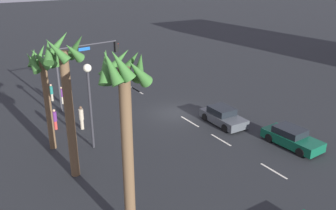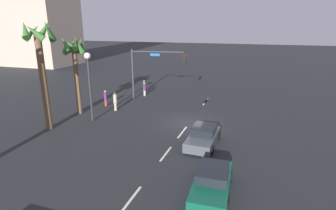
{
  "view_description": "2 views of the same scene",
  "coord_description": "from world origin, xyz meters",
  "views": [
    {
      "loc": [
        -24.96,
        16.47,
        12.37
      ],
      "look_at": [
        -1.21,
        1.49,
        1.45
      ],
      "focal_mm": 39.2,
      "sensor_mm": 36.0,
      "label": 1
    },
    {
      "loc": [
        -21.75,
        -5.5,
        8.38
      ],
      "look_at": [
        -0.7,
        1.77,
        1.72
      ],
      "focal_mm": 28.57,
      "sensor_mm": 36.0,
      "label": 2
    }
  ],
  "objects": [
    {
      "name": "palm_tree_0",
      "position": [
        -5.11,
        10.78,
        6.06
      ],
      "size": [
        2.48,
        2.65,
        8.91
      ],
      "color": "brown",
      "rests_on": "ground_plane"
    },
    {
      "name": "car_2",
      "position": [
        -9.64,
        -3.71,
        0.62
      ],
      "size": [
        4.41,
        2.07,
        1.33
      ],
      "color": "#0F5138",
      "rests_on": "ground_plane"
    },
    {
      "name": "car_1",
      "position": [
        -4.0,
        -2.07,
        0.63
      ],
      "size": [
        4.19,
        2.01,
        1.36
      ],
      "color": "#474C51",
      "rests_on": "ground_plane"
    },
    {
      "name": "lane_stripe_3",
      "position": [
        -2.25,
        0.0,
        0.01
      ],
      "size": [
        2.51,
        0.14,
        0.01
      ],
      "primitive_type": "cube",
      "color": "silver",
      "rests_on": "ground_plane"
    },
    {
      "name": "pedestrian_2",
      "position": [
        2.21,
        9.88,
        0.9
      ],
      "size": [
        0.46,
        0.46,
        1.71
      ],
      "color": "#BF3833",
      "rests_on": "ground_plane"
    },
    {
      "name": "palm_tree_2",
      "position": [
        -11.73,
        10.29,
        6.65
      ],
      "size": [
        2.39,
        2.35,
        9.37
      ],
      "color": "brown",
      "rests_on": "ground_plane"
    },
    {
      "name": "pedestrian_1",
      "position": [
        8.84,
        8.29,
        0.89
      ],
      "size": [
        0.33,
        0.33,
        1.67
      ],
      "color": "#B2A58C",
      "rests_on": "ground_plane"
    },
    {
      "name": "lane_stripe_4",
      "position": [
        7.66,
        0.0,
        0.01
      ],
      "size": [
        2.14,
        0.14,
        0.01
      ],
      "primitive_type": "cube",
      "color": "silver",
      "rests_on": "ground_plane"
    },
    {
      "name": "lane_stripe_1",
      "position": [
        -11.46,
        0.0,
        0.01
      ],
      "size": [
        2.19,
        0.14,
        0.01
      ],
      "primitive_type": "cube",
      "color": "silver",
      "rests_on": "ground_plane"
    },
    {
      "name": "traffic_signal",
      "position": [
        6.06,
        6.09,
        4.03
      ],
      "size": [
        1.01,
        6.29,
        5.81
      ],
      "color": "#38383D",
      "rests_on": "ground_plane"
    },
    {
      "name": "pedestrian_0",
      "position": [
        1.14,
        8.09,
        1.03
      ],
      "size": [
        0.38,
        0.38,
        1.94
      ],
      "color": "#B2A58C",
      "rests_on": "ground_plane"
    },
    {
      "name": "palm_tree_1",
      "position": [
        -0.86,
        10.93,
        5.6
      ],
      "size": [
        2.41,
        2.43,
        7.61
      ],
      "color": "brown",
      "rests_on": "ground_plane"
    },
    {
      "name": "pedestrian_3",
      "position": [
        7.61,
        7.7,
        0.86
      ],
      "size": [
        0.52,
        0.52,
        1.65
      ],
      "color": "#B2A58C",
      "rests_on": "ground_plane"
    },
    {
      "name": "lane_stripe_2",
      "position": [
        -6.28,
        0.0,
        0.01
      ],
      "size": [
        2.24,
        0.14,
        0.01
      ],
      "primitive_type": "cube",
      "color": "silver",
      "rests_on": "ground_plane"
    },
    {
      "name": "streetlamp",
      "position": [
        -2.3,
        8.49,
        4.32
      ],
      "size": [
        0.56,
        0.56,
        6.16
      ],
      "color": "#2D2D33",
      "rests_on": "ground_plane"
    },
    {
      "name": "lane_stripe_5",
      "position": [
        7.14,
        0.0,
        0.01
      ],
      "size": [
        2.52,
        0.14,
        0.01
      ],
      "primitive_type": "cube",
      "color": "silver",
      "rests_on": "ground_plane"
    },
    {
      "name": "ground_plane",
      "position": [
        0.0,
        0.0,
        0.0
      ],
      "size": [
        220.0,
        220.0,
        0.0
      ],
      "primitive_type": "plane",
      "color": "#232628"
    }
  ]
}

